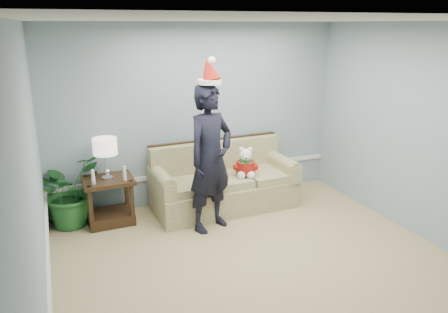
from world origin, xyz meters
TOP-DOWN VIEW (x-y plane):
  - room_shell at (0.00, 0.00)m, footprint 4.54×5.04m
  - wainscot_trim at (-1.18, 1.18)m, footprint 4.49×4.99m
  - sofa at (0.23, 2.06)m, footprint 2.12×0.97m
  - side_table at (-1.43, 2.13)m, footprint 0.68×0.58m
  - table_lamp at (-1.43, 2.11)m, footprint 0.32×0.32m
  - candle_pair at (-1.42, 1.98)m, footprint 0.46×0.05m
  - houseplant at (-1.94, 2.27)m, footprint 1.19×1.18m
  - man at (-0.18, 1.46)m, footprint 0.84×0.72m
  - santa_hat at (-0.18, 1.48)m, footprint 0.40×0.43m
  - teddy_bear at (0.52, 1.85)m, footprint 0.35×0.36m

SIDE VIEW (x-z plane):
  - side_table at x=-1.43m, z-range -0.07..0.58m
  - sofa at x=0.23m, z-range -0.14..0.84m
  - wainscot_trim at x=-1.18m, z-range 0.42..0.48m
  - houseplant at x=-1.94m, z-range 0.00..1.00m
  - teddy_bear at x=0.52m, z-range 0.45..0.90m
  - candle_pair at x=-1.42m, z-range 0.64..0.84m
  - man at x=-0.18m, z-range 0.00..1.96m
  - table_lamp at x=-1.43m, z-range 0.80..1.37m
  - room_shell at x=0.00m, z-range -0.02..2.72m
  - santa_hat at x=-0.18m, z-range 1.92..2.27m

